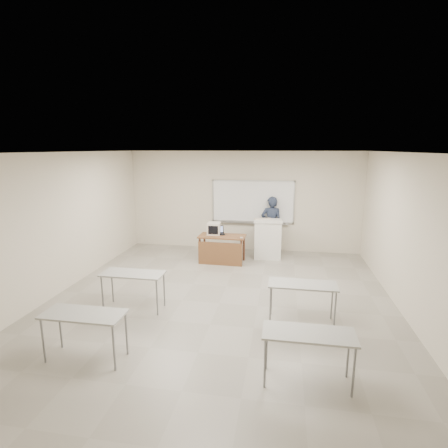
% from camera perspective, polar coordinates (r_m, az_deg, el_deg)
% --- Properties ---
extents(floor, '(7.00, 8.00, 0.01)m').
position_cam_1_polar(floor, '(7.26, -0.78, -12.83)').
color(floor, gray).
rests_on(floor, ground).
extents(whiteboard, '(2.48, 0.10, 1.31)m').
position_cam_1_polar(whiteboard, '(10.59, 4.73, 3.58)').
color(whiteboard, white).
rests_on(whiteboard, floor).
extents(student_desks, '(4.40, 2.20, 0.73)m').
position_cam_1_polar(student_desks, '(5.78, -3.31, -12.35)').
color(student_desks, gray).
rests_on(student_desks, floor).
extents(instructor_desk, '(1.25, 0.63, 0.75)m').
position_cam_1_polar(instructor_desk, '(9.45, -0.42, -3.44)').
color(instructor_desk, brown).
rests_on(instructor_desk, floor).
extents(podium, '(0.78, 0.57, 1.10)m').
position_cam_1_polar(podium, '(10.00, 7.10, -2.44)').
color(podium, white).
rests_on(podium, floor).
extents(crt_monitor, '(0.35, 0.40, 0.34)m').
position_cam_1_polar(crt_monitor, '(9.62, -1.64, -0.73)').
color(crt_monitor, beige).
rests_on(crt_monitor, instructor_desk).
extents(laptop, '(0.30, 0.27, 0.22)m').
position_cam_1_polar(laptop, '(9.64, -0.73, -1.34)').
color(laptop, black).
rests_on(laptop, instructor_desk).
extents(mouse, '(0.09, 0.06, 0.03)m').
position_cam_1_polar(mouse, '(9.22, 2.85, -2.24)').
color(mouse, '#AEB2B6').
rests_on(mouse, instructor_desk).
extents(keyboard, '(0.51, 0.28, 0.03)m').
position_cam_1_polar(keyboard, '(9.95, 6.34, 0.84)').
color(keyboard, beige).
rests_on(keyboard, podium).
extents(presenter, '(0.65, 0.46, 1.69)m').
position_cam_1_polar(presenter, '(10.54, 7.72, -0.05)').
color(presenter, black).
rests_on(presenter, floor).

